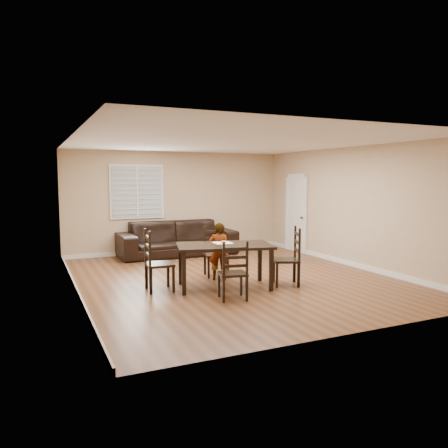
{
  "coord_description": "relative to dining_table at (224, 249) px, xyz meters",
  "views": [
    {
      "loc": [
        -3.71,
        -7.78,
        2.0
      ],
      "look_at": [
        0.2,
        0.86,
        1.0
      ],
      "focal_mm": 35.0,
      "sensor_mm": 36.0,
      "label": 1
    }
  ],
  "objects": [
    {
      "name": "chair_far",
      "position": [
        -0.22,
        -0.87,
        -0.26
      ],
      "size": [
        0.52,
        0.5,
        0.99
      ],
      "rotation": [
        0.0,
        0.0,
        2.94
      ],
      "color": "black",
      "rests_on": "ground"
    },
    {
      "name": "chair_near",
      "position": [
        0.26,
        1.05,
        -0.25
      ],
      "size": [
        0.53,
        0.5,
        1.02
      ],
      "rotation": [
        0.0,
        0.0,
        -0.18
      ],
      "color": "black",
      "rests_on": "ground"
    },
    {
      "name": "chair_right",
      "position": [
        1.26,
        -0.34,
        -0.22
      ],
      "size": [
        0.61,
        0.63,
        1.09
      ],
      "rotation": [
        0.0,
        0.0,
        -1.97
      ],
      "color": "black",
      "rests_on": "ground"
    },
    {
      "name": "napkin",
      "position": [
        0.05,
        0.19,
        0.09
      ],
      "size": [
        0.34,
        0.34,
        0.0
      ],
      "primitive_type": "cube",
      "rotation": [
        0.0,
        0.0,
        -0.05
      ],
      "color": "#EEE5CD",
      "rests_on": "dining_table"
    },
    {
      "name": "child",
      "position": [
        0.15,
        0.6,
        -0.14
      ],
      "size": [
        0.49,
        0.41,
        1.14
      ],
      "primitive_type": "imported",
      "rotation": [
        0.0,
        0.0,
        2.73
      ],
      "color": "gray",
      "rests_on": "ground"
    },
    {
      "name": "dining_table",
      "position": [
        0.0,
        0.0,
        0.0
      ],
      "size": [
        1.89,
        1.35,
        0.8
      ],
      "rotation": [
        0.0,
        0.0,
        -0.25
      ],
      "color": "black",
      "rests_on": "ground"
    },
    {
      "name": "chair_left",
      "position": [
        -1.27,
        0.3,
        -0.21
      ],
      "size": [
        0.5,
        0.53,
        1.1
      ],
      "rotation": [
        0.0,
        0.0,
        1.49
      ],
      "color": "black",
      "rests_on": "ground"
    },
    {
      "name": "donut",
      "position": [
        0.07,
        0.18,
        0.11
      ],
      "size": [
        0.11,
        0.11,
        0.04
      ],
      "color": "#B68541",
      "rests_on": "napkin"
    },
    {
      "name": "ground",
      "position": [
        0.47,
        0.64,
        -0.71
      ],
      "size": [
        7.0,
        7.0,
        0.0
      ],
      "primitive_type": "plane",
      "color": "brown",
      "rests_on": "ground"
    },
    {
      "name": "sofa",
      "position": [
        0.29,
        3.58,
        -0.27
      ],
      "size": [
        3.02,
        1.19,
        0.88
      ],
      "primitive_type": "imported",
      "rotation": [
        0.0,
        0.0,
        0.0
      ],
      "color": "black",
      "rests_on": "ground"
    },
    {
      "name": "room",
      "position": [
        0.51,
        0.81,
        1.09
      ],
      "size": [
        6.04,
        7.04,
        2.72
      ],
      "color": "tan",
      "rests_on": "ground"
    }
  ]
}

